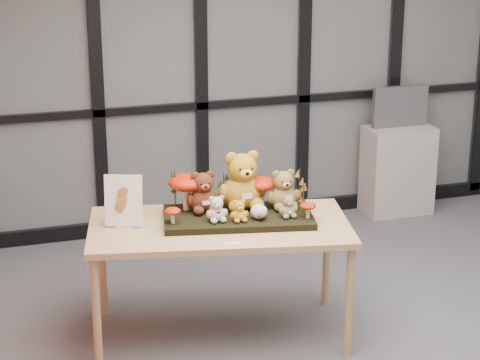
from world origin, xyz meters
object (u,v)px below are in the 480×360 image
object	(u,v)px
bear_white_bow	(217,207)
bear_pooh_yellow	(242,177)
mushroom_back_right	(261,190)
display_table	(220,234)
monitor	(400,106)
mushroom_front_left	(173,215)
bear_small_yellow	(239,209)
bear_beige_small	(288,205)
bear_tan_back	(283,187)
bear_brown_medium	(203,189)
plush_cream_hedgehog	(259,211)
mushroom_back_left	(187,190)
diorama_tray	(238,217)
mushroom_front_right	(308,209)
cabinet	(397,170)
sign_holder	(124,203)

from	to	relation	value
bear_white_bow	bear_pooh_yellow	bearing A→B (deg)	51.30
mushroom_back_right	display_table	bearing A→B (deg)	-157.12
bear_pooh_yellow	monitor	world-z (taller)	bear_pooh_yellow
mushroom_front_left	monitor	size ratio (longest dim) A/B	0.22
bear_small_yellow	bear_white_bow	world-z (taller)	bear_white_bow
bear_white_bow	bear_beige_small	size ratio (longest dim) A/B	1.12
bear_tan_back	bear_white_bow	world-z (taller)	bear_tan_back
bear_brown_medium	plush_cream_hedgehog	bearing A→B (deg)	-27.55
bear_beige_small	plush_cream_hedgehog	xyz separation A→B (m)	(-0.18, 0.02, -0.03)
plush_cream_hedgehog	mushroom_back_left	world-z (taller)	mushroom_back_left
diorama_tray	monitor	bearing A→B (deg)	52.15
bear_pooh_yellow	mushroom_front_right	size ratio (longest dim) A/B	3.69
display_table	mushroom_front_left	distance (m)	0.34
mushroom_back_left	mushroom_back_right	world-z (taller)	mushroom_back_left
diorama_tray	mushroom_front_left	distance (m)	0.43
bear_small_yellow	bear_beige_small	bearing A→B (deg)	7.48
bear_small_yellow	monitor	bearing A→B (deg)	53.59
bear_small_yellow	mushroom_back_right	xyz separation A→B (m)	(0.21, 0.21, 0.03)
mushroom_back_left	cabinet	size ratio (longest dim) A/B	0.32
cabinet	diorama_tray	bearing A→B (deg)	-139.96
diorama_tray	bear_small_yellow	bearing A→B (deg)	-92.43
bear_tan_back	cabinet	distance (m)	2.44
bear_pooh_yellow	plush_cream_hedgehog	bearing A→B (deg)	-68.64
bear_beige_small	mushroom_front_left	xyz separation A→B (m)	(-0.71, 0.11, -0.03)
diorama_tray	bear_white_bow	world-z (taller)	bear_white_bow
bear_tan_back	bear_beige_small	xyz separation A→B (m)	(-0.03, -0.16, -0.06)
plush_cream_hedgehog	monitor	bearing A→B (deg)	55.45
cabinet	bear_brown_medium	bearing A→B (deg)	-144.62
bear_pooh_yellow	mushroom_back_left	world-z (taller)	bear_pooh_yellow
bear_tan_back	mushroom_back_left	xyz separation A→B (m)	(-0.59, 0.16, -0.01)
monitor	plush_cream_hedgehog	bearing A→B (deg)	-136.35
display_table	diorama_tray	distance (m)	0.16
monitor	cabinet	bearing A→B (deg)	-90.00
bear_beige_small	mushroom_back_right	distance (m)	0.26
mushroom_back_left	sign_holder	xyz separation A→B (m)	(-0.42, -0.08, -0.01)
display_table	bear_beige_small	bearing A→B (deg)	-2.44
display_table	mushroom_front_right	size ratio (longest dim) A/B	15.62
bear_tan_back	mushroom_front_right	distance (m)	0.25
bear_brown_medium	plush_cream_hedgehog	size ratio (longest dim) A/B	2.83
mushroom_back_right	mushroom_front_left	size ratio (longest dim) A/B	1.96
plush_cream_hedgehog	sign_holder	size ratio (longest dim) A/B	0.31
bear_small_yellow	bear_beige_small	size ratio (longest dim) A/B	0.94
bear_white_bow	mushroom_front_left	bearing A→B (deg)	-177.82
cabinet	plush_cream_hedgehog	bearing A→B (deg)	-136.64
mushroom_front_right	mushroom_back_right	bearing A→B (deg)	125.77
mushroom_front_right	bear_small_yellow	bearing A→B (deg)	169.76
bear_pooh_yellow	bear_brown_medium	bearing A→B (deg)	-171.64
bear_pooh_yellow	mushroom_front_right	bearing A→B (deg)	-30.38
cabinet	mushroom_back_right	bearing A→B (deg)	-138.95
bear_small_yellow	mushroom_back_right	bearing A→B (deg)	56.92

